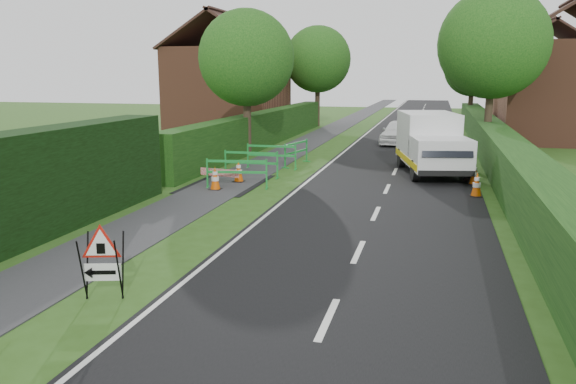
{
  "coord_description": "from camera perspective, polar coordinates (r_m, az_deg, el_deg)",
  "views": [
    {
      "loc": [
        3.97,
        -7.02,
        3.74
      ],
      "look_at": [
        0.83,
        4.9,
        1.16
      ],
      "focal_mm": 35.0,
      "sensor_mm": 36.0,
      "label": 1
    }
  ],
  "objects": [
    {
      "name": "ped_barrier_0",
      "position": [
        18.81,
        -5.23,
        2.26
      ],
      "size": [
        2.09,
        0.74,
        1.0
      ],
      "rotation": [
        0.0,
        0.0,
        0.19
      ],
      "color": "#188931",
      "rests_on": "ground"
    },
    {
      "name": "tree_ne",
      "position": [
        29.15,
        20.15,
        13.95
      ],
      "size": [
        5.2,
        5.2,
        7.79
      ],
      "color": "#2D2116",
      "rests_on": "ground"
    },
    {
      "name": "ped_barrier_1",
      "position": [
        20.79,
        -3.77,
        3.2
      ],
      "size": [
        2.07,
        0.41,
        1.0
      ],
      "rotation": [
        0.0,
        0.0,
        0.03
      ],
      "color": "#188931",
      "rests_on": "ground"
    },
    {
      "name": "tree_fe",
      "position": [
        45.09,
        18.27,
        11.86
      ],
      "size": [
        4.2,
        4.2,
        6.33
      ],
      "color": "#2D2116",
      "rests_on": "ground"
    },
    {
      "name": "ped_barrier_2",
      "position": [
        22.7,
        -1.7,
        3.95
      ],
      "size": [
        2.07,
        0.4,
        1.0
      ],
      "rotation": [
        0.0,
        0.0,
        0.02
      ],
      "color": "#188931",
      "rests_on": "ground"
    },
    {
      "name": "tree_fw",
      "position": [
        41.92,
        3.05,
        13.3
      ],
      "size": [
        4.8,
        4.8,
        7.24
      ],
      "color": "#2D2116",
      "rests_on": "ground"
    },
    {
      "name": "hedge_west_far",
      "position": [
        30.6,
        -2.4,
        4.8
      ],
      "size": [
        1.0,
        24.0,
        1.8
      ],
      "primitive_type": "cube",
      "color": "#14380F",
      "rests_on": "ground"
    },
    {
      "name": "hedge_east",
      "position": [
        23.46,
        20.77,
        1.88
      ],
      "size": [
        1.2,
        50.0,
        1.5
      ],
      "primitive_type": "cube",
      "color": "#14380F",
      "rests_on": "ground"
    },
    {
      "name": "works_van",
      "position": [
        22.23,
        14.32,
        4.94
      ],
      "size": [
        2.98,
        5.32,
        2.29
      ],
      "rotation": [
        0.0,
        0.0,
        0.22
      ],
      "color": "silver",
      "rests_on": "ground"
    },
    {
      "name": "road_surface",
      "position": [
        42.21,
        12.8,
        6.46
      ],
      "size": [
        6.0,
        90.0,
        0.02
      ],
      "primitive_type": "cube",
      "color": "black",
      "rests_on": "ground"
    },
    {
      "name": "traffic_cone_0",
      "position": [
        18.43,
        18.63,
        0.73
      ],
      "size": [
        0.38,
        0.38,
        0.79
      ],
      "color": "black",
      "rests_on": "ground"
    },
    {
      "name": "hatchback_car",
      "position": [
        31.42,
        11.19,
        6.0
      ],
      "size": [
        2.0,
        4.09,
        1.35
      ],
      "primitive_type": "imported",
      "rotation": [
        0.0,
        0.0,
        -0.11
      ],
      "color": "white",
      "rests_on": "ground"
    },
    {
      "name": "traffic_cone_1",
      "position": [
        20.45,
        18.42,
        1.79
      ],
      "size": [
        0.38,
        0.38,
        0.79
      ],
      "color": "black",
      "rests_on": "ground"
    },
    {
      "name": "traffic_cone_4",
      "position": [
        19.95,
        -5.04,
        2.12
      ],
      "size": [
        0.38,
        0.38,
        0.79
      ],
      "color": "black",
      "rests_on": "ground"
    },
    {
      "name": "ped_barrier_3",
      "position": [
        23.7,
        0.85,
        4.29
      ],
      "size": [
        0.81,
        2.09,
        1.0
      ],
      "rotation": [
        0.0,
        0.0,
        1.34
      ],
      "color": "#188931",
      "rests_on": "ground"
    },
    {
      "name": "house_east_b",
      "position": [
        49.68,
        24.45,
        9.82
      ],
      "size": [
        7.5,
        7.4,
        7.88
      ],
      "color": "brown",
      "rests_on": "ground"
    },
    {
      "name": "house_west",
      "position": [
        39.58,
        -6.0,
        10.55
      ],
      "size": [
        7.5,
        7.4,
        7.88
      ],
      "color": "brown",
      "rests_on": "ground"
    },
    {
      "name": "traffic_cone_3",
      "position": [
        18.67,
        -7.41,
        1.39
      ],
      "size": [
        0.38,
        0.38,
        0.79
      ],
      "color": "black",
      "rests_on": "ground"
    },
    {
      "name": "house_east_a",
      "position": [
        35.73,
        26.49,
        9.26
      ],
      "size": [
        7.5,
        7.4,
        7.88
      ],
      "color": "brown",
      "rests_on": "ground"
    },
    {
      "name": "footpath",
      "position": [
        42.76,
        5.37,
        6.77
      ],
      "size": [
        2.0,
        90.0,
        0.02
      ],
      "primitive_type": "cube",
      "color": "#2D2D30",
      "rests_on": "ground"
    },
    {
      "name": "tree_nw",
      "position": [
        26.46,
        -4.25,
        13.4
      ],
      "size": [
        4.4,
        4.4,
        6.7
      ],
      "color": "#2D2116",
      "rests_on": "ground"
    },
    {
      "name": "triangle_sign",
      "position": [
        9.91,
        -18.6,
        -6.24
      ],
      "size": [
        0.95,
        0.95,
        1.11
      ],
      "rotation": [
        0.0,
        0.0,
        0.29
      ],
      "color": "black",
      "rests_on": "ground"
    },
    {
      "name": "traffic_cone_2",
      "position": [
        23.17,
        18.3,
        2.92
      ],
      "size": [
        0.38,
        0.38,
        0.79
      ],
      "color": "black",
      "rests_on": "ground"
    },
    {
      "name": "redwhite_plank",
      "position": [
        19.5,
        -6.93,
        0.68
      ],
      "size": [
        1.49,
        0.28,
        0.25
      ],
      "primitive_type": "cube",
      "rotation": [
        0.0,
        0.0,
        -0.16
      ],
      "color": "red",
      "rests_on": "ground"
    },
    {
      "name": "ground",
      "position": [
        8.89,
        -13.73,
        -13.42
      ],
      "size": [
        120.0,
        120.0,
        0.0
      ],
      "primitive_type": "plane",
      "color": "#2B4F16",
      "rests_on": "ground"
    }
  ]
}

